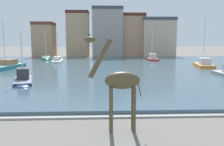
{
  "coord_description": "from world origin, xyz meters",
  "views": [
    {
      "loc": [
        -0.64,
        -5.67,
        4.84
      ],
      "look_at": [
        0.24,
        13.29,
        2.2
      ],
      "focal_mm": 39.38,
      "sensor_mm": 36.0,
      "label": 1
    }
  ],
  "objects_px": {
    "sailboat_orange": "(203,65)",
    "sailboat_navy": "(23,80)",
    "sailboat_white": "(58,61)",
    "giraffe_statue": "(120,82)",
    "sailboat_green": "(46,59)",
    "sailboat_teal": "(5,67)",
    "sailboat_red": "(152,59)"
  },
  "relations": [
    {
      "from": "sailboat_teal",
      "to": "sailboat_orange",
      "type": "height_order",
      "value": "sailboat_orange"
    },
    {
      "from": "giraffe_statue",
      "to": "sailboat_orange",
      "type": "xyz_separation_m",
      "value": [
        15.95,
        27.14,
        -2.03
      ]
    },
    {
      "from": "sailboat_green",
      "to": "sailboat_red",
      "type": "distance_m",
      "value": 23.62
    },
    {
      "from": "sailboat_teal",
      "to": "sailboat_navy",
      "type": "xyz_separation_m",
      "value": [
        6.33,
        -11.99,
        -0.03
      ]
    },
    {
      "from": "giraffe_statue",
      "to": "sailboat_navy",
      "type": "xyz_separation_m",
      "value": [
        -9.06,
        13.18,
        -2.06
      ]
    },
    {
      "from": "sailboat_white",
      "to": "sailboat_navy",
      "type": "bearing_deg",
      "value": -88.98
    },
    {
      "from": "sailboat_orange",
      "to": "sailboat_teal",
      "type": "bearing_deg",
      "value": -176.4
    },
    {
      "from": "giraffe_statue",
      "to": "sailboat_green",
      "type": "relative_size",
      "value": 0.6
    },
    {
      "from": "sailboat_green",
      "to": "sailboat_orange",
      "type": "xyz_separation_m",
      "value": [
        29.24,
        -16.24,
        0.14
      ]
    },
    {
      "from": "sailboat_green",
      "to": "sailboat_orange",
      "type": "height_order",
      "value": "sailboat_orange"
    },
    {
      "from": "sailboat_red",
      "to": "sailboat_navy",
      "type": "bearing_deg",
      "value": -125.11
    },
    {
      "from": "sailboat_orange",
      "to": "sailboat_white",
      "type": "relative_size",
      "value": 1.04
    },
    {
      "from": "giraffe_statue",
      "to": "sailboat_white",
      "type": "distance_m",
      "value": 38.18
    },
    {
      "from": "sailboat_green",
      "to": "sailboat_orange",
      "type": "distance_m",
      "value": 33.44
    },
    {
      "from": "sailboat_orange",
      "to": "sailboat_green",
      "type": "bearing_deg",
      "value": 150.95
    },
    {
      "from": "sailboat_orange",
      "to": "sailboat_navy",
      "type": "bearing_deg",
      "value": -150.83
    },
    {
      "from": "sailboat_orange",
      "to": "sailboat_white",
      "type": "height_order",
      "value": "sailboat_orange"
    },
    {
      "from": "sailboat_teal",
      "to": "sailboat_red",
      "type": "bearing_deg",
      "value": 30.99
    },
    {
      "from": "sailboat_teal",
      "to": "sailboat_orange",
      "type": "xyz_separation_m",
      "value": [
        31.34,
        1.97,
        0.01
      ]
    },
    {
      "from": "giraffe_statue",
      "to": "sailboat_white",
      "type": "bearing_deg",
      "value": 104.41
    },
    {
      "from": "giraffe_statue",
      "to": "sailboat_white",
      "type": "xyz_separation_m",
      "value": [
        -9.48,
        36.92,
        -2.14
      ]
    },
    {
      "from": "sailboat_teal",
      "to": "sailboat_red",
      "type": "distance_m",
      "value": 29.81
    },
    {
      "from": "sailboat_teal",
      "to": "sailboat_navy",
      "type": "bearing_deg",
      "value": -62.16
    },
    {
      "from": "sailboat_green",
      "to": "sailboat_white",
      "type": "relative_size",
      "value": 1.1
    },
    {
      "from": "sailboat_teal",
      "to": "giraffe_statue",
      "type": "bearing_deg",
      "value": -58.55
    },
    {
      "from": "sailboat_orange",
      "to": "sailboat_navy",
      "type": "height_order",
      "value": "sailboat_orange"
    },
    {
      "from": "sailboat_navy",
      "to": "sailboat_red",
      "type": "height_order",
      "value": "sailboat_red"
    },
    {
      "from": "sailboat_green",
      "to": "sailboat_teal",
      "type": "bearing_deg",
      "value": -96.6
    },
    {
      "from": "sailboat_orange",
      "to": "sailboat_white",
      "type": "xyz_separation_m",
      "value": [
        -25.44,
        9.78,
        -0.12
      ]
    },
    {
      "from": "sailboat_red",
      "to": "sailboat_orange",
      "type": "bearing_deg",
      "value": -66.58
    },
    {
      "from": "sailboat_white",
      "to": "giraffe_statue",
      "type": "bearing_deg",
      "value": -75.59
    },
    {
      "from": "sailboat_teal",
      "to": "sailboat_navy",
      "type": "distance_m",
      "value": 13.55
    }
  ]
}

